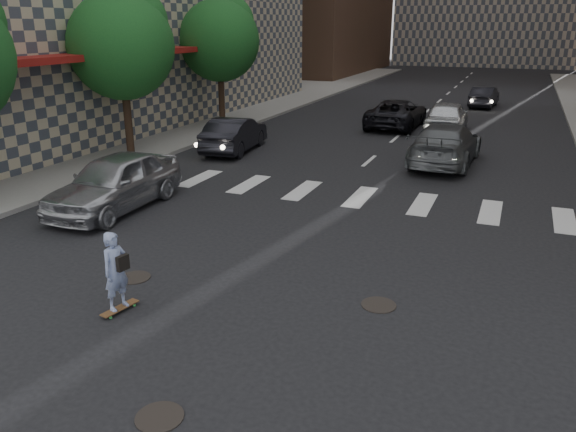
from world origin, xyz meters
name	(u,v)px	position (x,y,z in m)	size (l,w,h in m)	color
ground	(183,320)	(0.00, 0.00, 0.00)	(160.00, 160.00, 0.00)	black
sidewalk_left	(156,116)	(-14.50, 20.00, 0.07)	(13.00, 80.00, 0.15)	gray
tree_b	(124,41)	(-9.45, 11.14, 4.65)	(4.20, 4.20, 6.60)	#382619
tree_c	(221,37)	(-9.45, 19.14, 4.65)	(4.20, 4.20, 6.60)	#382619
manhole_a	(160,417)	(1.20, -2.50, 0.01)	(0.70, 0.70, 0.02)	black
manhole_b	(135,278)	(-2.00, 1.20, 0.01)	(0.70, 0.70, 0.02)	black
manhole_c	(379,305)	(3.30, 2.00, 0.01)	(0.70, 0.70, 0.02)	black
skateboarder	(116,271)	(-1.32, -0.17, 0.86)	(0.48, 0.85, 1.65)	brown
silver_sedan	(115,182)	(-5.50, 5.04, 0.84)	(1.98, 4.92, 1.68)	#AFB0B6
traffic_car_a	(235,134)	(-5.92, 13.58, 0.74)	(1.58, 4.52, 1.49)	black
traffic_car_b	(446,144)	(2.89, 14.64, 0.81)	(2.26, 5.56, 1.61)	#525559
traffic_car_c	(397,113)	(-0.63, 22.11, 0.75)	(2.47, 5.36, 1.49)	black
traffic_car_d	(447,117)	(2.05, 21.56, 0.82)	(1.94, 4.83, 1.64)	silver
traffic_car_e	(484,97)	(3.14, 32.00, 0.67)	(1.42, 4.08, 1.34)	black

